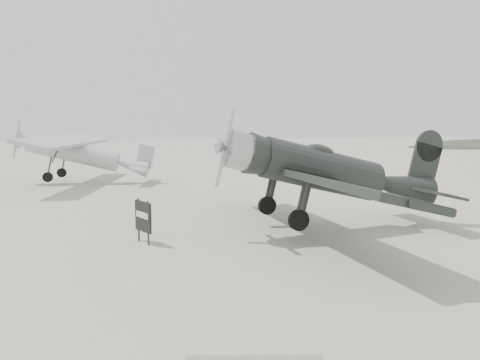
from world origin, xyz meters
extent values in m
plane|color=#A19E8F|center=(0.00, 0.00, 0.00)|extent=(160.00, 160.00, 0.00)
cylinder|color=black|center=(1.39, -2.13, 2.16)|extent=(4.49, 1.55, 1.41)
cone|color=black|center=(4.73, -2.03, 2.21)|extent=(2.66, 1.39, 1.31)
cylinder|color=#ACAFB1|center=(-1.69, -2.22, 2.16)|extent=(0.95, 1.28, 1.25)
cone|color=#ACAFB1|center=(-2.29, -2.24, 2.16)|extent=(0.37, 0.58, 0.57)
cube|color=#ACAFB1|center=(-2.22, -2.24, 2.16)|extent=(0.07, 0.18, 2.63)
ellipsoid|color=black|center=(1.19, -2.14, 2.79)|extent=(1.13, 0.72, 0.46)
cube|color=black|center=(0.69, -2.15, 1.81)|extent=(2.48, 12.18, 0.22)
cube|color=black|center=(5.53, -2.01, 2.26)|extent=(1.24, 4.27, 0.10)
cube|color=black|center=(5.69, -2.01, 3.12)|extent=(1.21, 0.14, 1.82)
cylinder|color=black|center=(0.32, -3.53, 0.43)|extent=(0.69, 0.18, 0.69)
cylinder|color=black|center=(0.24, -0.80, 0.43)|extent=(0.69, 0.18, 0.69)
cylinder|color=#333333|center=(0.32, -3.53, 1.10)|extent=(0.11, 0.11, 1.41)
cylinder|color=#333333|center=(0.24, -0.80, 1.10)|extent=(0.11, 0.11, 1.41)
cylinder|color=black|center=(5.79, -2.00, 1.78)|extent=(0.22, 0.09, 0.22)
cylinder|color=#95989A|center=(-7.65, 14.03, 1.94)|extent=(5.73, 2.65, 1.19)
cone|color=#95989A|center=(-4.01, 13.02, 1.94)|extent=(2.16, 1.56, 1.08)
cone|color=#95989A|center=(-10.67, 14.87, 1.94)|extent=(0.93, 1.26, 1.12)
cube|color=#95989A|center=(-11.09, 14.98, 1.94)|extent=(0.09, 0.16, 2.38)
cube|color=#95989A|center=(-8.07, 14.15, 2.61)|extent=(5.16, 12.01, 0.19)
cube|color=#95989A|center=(-3.48, 12.87, 2.00)|extent=(1.92, 3.80, 0.09)
cube|color=#95989A|center=(-3.38, 12.84, 2.70)|extent=(0.96, 0.34, 1.41)
cylinder|color=black|center=(-8.80, 13.12, 0.30)|extent=(0.62, 0.31, 0.61)
cylinder|color=black|center=(-8.17, 15.41, 0.30)|extent=(0.62, 0.31, 0.61)
cylinder|color=#333333|center=(-8.80, 13.12, 0.92)|extent=(0.12, 0.12, 1.30)
cylinder|color=#333333|center=(-8.17, 15.41, 0.92)|extent=(0.12, 0.12, 1.30)
cylinder|color=black|center=(-3.28, 12.81, 1.62)|extent=(0.21, 0.12, 0.19)
cylinder|color=#333333|center=(-4.67, -2.30, 0.71)|extent=(0.09, 0.09, 1.42)
cylinder|color=#333333|center=(-4.92, -1.70, 0.71)|extent=(0.09, 0.09, 1.42)
cube|color=black|center=(-4.79, -2.00, 0.87)|extent=(0.44, 0.93, 0.98)
cube|color=beige|center=(-4.83, -2.01, 0.93)|extent=(0.30, 0.71, 0.20)
camera|label=1|loc=(-6.04, -17.01, 3.94)|focal=35.00mm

